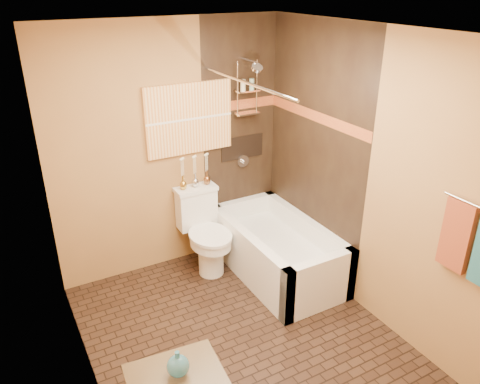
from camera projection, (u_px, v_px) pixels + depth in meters
floor at (245, 342)px, 3.95m from camera, size 3.00×3.00×0.00m
wall_left at (78, 253)px, 2.90m from camera, size 0.02×3.00×2.50m
wall_right at (369, 179)px, 3.96m from camera, size 0.02×3.00×2.50m
wall_back at (171, 150)px, 4.62m from camera, size 2.40×0.02×2.50m
wall_front at (401, 335)px, 2.24m from camera, size 2.40×0.02×2.50m
ceiling at (247, 32)px, 2.91m from camera, size 3.00×3.00×0.00m
alcove_tile_back at (240, 139)px, 4.95m from camera, size 0.85×0.01×2.50m
alcove_tile_right at (314, 153)px, 4.55m from camera, size 0.01×1.50×2.50m
mosaic_band_back at (240, 105)px, 4.79m from camera, size 0.85×0.01×0.10m
mosaic_band_right at (315, 116)px, 4.39m from camera, size 0.01×1.50×0.10m
alcove_niche at (242, 147)px, 5.00m from camera, size 0.50×0.01×0.25m
shower_fixtures at (247, 102)px, 4.70m from camera, size 0.24×0.33×1.16m
curtain_rod at (244, 82)px, 3.88m from camera, size 0.03×1.55×0.03m
towel_rust at (457, 235)px, 3.24m from camera, size 0.05×0.22×0.52m
sunset_painting at (189, 119)px, 4.56m from camera, size 0.90×0.04×0.70m
vanity_mirror at (122, 312)px, 2.01m from camera, size 0.01×1.00×0.90m
bathtub at (277, 254)px, 4.81m from camera, size 0.80×1.50×0.55m
toilet at (205, 231)px, 4.81m from camera, size 0.43×0.64×0.85m
teal_bottle at (178, 364)px, 2.60m from camera, size 0.16×0.16×0.20m
bud_vases at (195, 171)px, 4.71m from camera, size 0.34×0.07×0.33m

